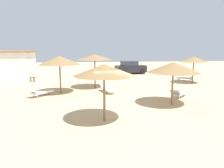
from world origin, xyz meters
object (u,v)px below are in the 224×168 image
at_px(parasol_3, 194,59).
at_px(lounger_2, 107,88).
at_px(parasol_4, 104,70).
at_px(parasol_1, 173,67).
at_px(lounger_0, 40,92).
at_px(lounger_1, 179,93).
at_px(bench_0, 28,79).
at_px(bench_1, 106,76).
at_px(lounger_3, 186,78).
at_px(beach_cabana, 12,65).
at_px(parked_car, 130,68).
at_px(parasol_2, 95,57).
at_px(parasol_0, 60,60).

xyz_separation_m(parasol_3, lounger_2, (-8.84, -3.43, -2.02)).
bearing_deg(parasol_4, parasol_1, 29.24).
height_order(lounger_0, lounger_2, lounger_2).
xyz_separation_m(parasol_3, lounger_1, (-3.93, -5.66, -2.03)).
bearing_deg(lounger_0, bench_0, 111.34).
relative_size(lounger_2, bench_1, 1.30).
relative_size(lounger_2, lounger_3, 1.08).
xyz_separation_m(parasol_1, bench_1, (-3.19, 10.86, -1.98)).
distance_m(parasol_3, lounger_1, 7.18).
height_order(parasol_1, beach_cabana, beach_cabana).
bearing_deg(bench_1, lounger_1, -64.05).
height_order(bench_0, parked_car, parked_car).
bearing_deg(parasol_1, bench_1, 106.36).
xyz_separation_m(parasol_3, parasol_4, (-9.58, -9.88, 0.13)).
bearing_deg(parasol_2, bench_0, 149.36).
bearing_deg(lounger_0, beach_cabana, 119.49).
relative_size(parasol_0, lounger_2, 1.61).
relative_size(parasol_2, bench_0, 1.97).
bearing_deg(parasol_4, parasol_0, 113.28).
height_order(parasol_2, lounger_0, parasol_2).
xyz_separation_m(parasol_2, bench_0, (-6.71, 3.97, -2.32)).
relative_size(parked_car, beach_cabana, 0.96).
distance_m(parasol_1, beach_cabana, 17.17).
height_order(parasol_3, parked_car, parasol_3).
distance_m(parasol_4, bench_0, 14.37).
bearing_deg(parasol_0, parked_car, 54.97).
distance_m(parasol_0, parasol_4, 7.28).
relative_size(parasol_3, lounger_1, 1.51).
xyz_separation_m(parasol_1, lounger_3, (5.21, 8.91, -2.01)).
distance_m(lounger_1, beach_cabana, 17.15).
height_order(parasol_2, parasol_3, parasol_2).
height_order(parasol_1, lounger_2, parasol_1).
relative_size(lounger_0, lounger_3, 1.03).
bearing_deg(bench_0, parasol_2, -30.64).
relative_size(parasol_3, parasol_4, 0.94).
relative_size(parasol_0, lounger_1, 1.76).
bearing_deg(parasol_0, lounger_0, -144.01).
xyz_separation_m(parasol_0, parasol_4, (2.88, -6.69, -0.07)).
height_order(parasol_1, bench_0, parasol_1).
xyz_separation_m(lounger_0, bench_1, (5.43, 7.61, 0.04)).
distance_m(lounger_2, parked_car, 12.07).
xyz_separation_m(lounger_2, bench_1, (0.48, 6.88, 0.02)).
bearing_deg(lounger_3, parasol_4, -130.20).
bearing_deg(lounger_2, parasol_1, -47.35).
xyz_separation_m(bench_0, bench_1, (8.06, 0.87, 0.00)).
height_order(parasol_2, parasol_4, parasol_2).
bearing_deg(parasol_0, lounger_1, -16.13).
bearing_deg(parasol_0, parasol_2, 33.20).
xyz_separation_m(parasol_4, lounger_0, (-4.21, 5.72, -2.17)).
bearing_deg(parasol_4, lounger_0, 126.35).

